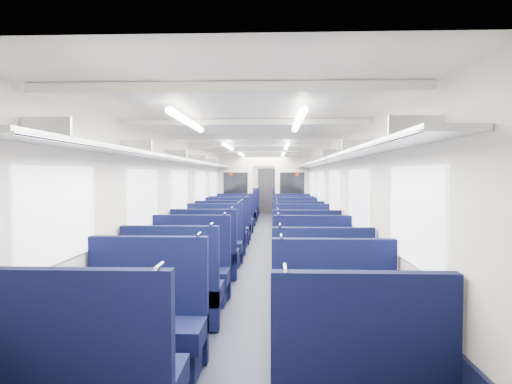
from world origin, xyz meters
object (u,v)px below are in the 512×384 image
(seat_12, at_px, (221,237))
(seat_20, at_px, (240,215))
(seat_9, at_px, (306,259))
(seat_16, at_px, (231,226))
(seat_5, at_px, (321,298))
(seat_8, at_px, (205,257))
(seat_2, at_px, (145,329))
(seat_23, at_px, (288,212))
(seat_17, at_px, (293,226))
(seat_26, at_px, (246,208))
(seat_15, at_px, (295,231))
(seat_24, at_px, (244,210))
(seat_4, at_px, (173,295))
(seat_13, at_px, (298,238))
(seat_25, at_px, (287,210))
(bulkhead, at_px, (264,191))
(seat_7, at_px, (312,276))
(seat_3, at_px, (335,335))
(seat_27, at_px, (286,208))
(end_door, at_px, (267,191))
(seat_14, at_px, (227,231))
(seat_10, at_px, (214,246))
(seat_11, at_px, (301,247))
(seat_6, at_px, (190,275))
(seat_21, at_px, (289,215))
(seat_19, at_px, (292,222))
(seat_18, at_px, (235,221))
(seat_22, at_px, (242,212))

(seat_12, height_order, seat_20, same)
(seat_9, relative_size, seat_16, 1.00)
(seat_5, relative_size, seat_8, 1.00)
(seat_2, xyz_separation_m, seat_23, (1.66, 12.37, 0.00))
(seat_17, relative_size, seat_26, 1.00)
(seat_15, height_order, seat_24, same)
(seat_2, relative_size, seat_4, 1.00)
(seat_13, relative_size, seat_25, 1.00)
(bulkhead, distance_m, seat_5, 9.16)
(bulkhead, relative_size, seat_7, 2.32)
(seat_2, distance_m, seat_3, 1.66)
(seat_4, distance_m, seat_27, 13.57)
(end_door, bearing_deg, bulkhead, -90.00)
(seat_14, bearing_deg, seat_8, -90.00)
(seat_10, relative_size, seat_13, 1.00)
(seat_14, bearing_deg, seat_11, -54.98)
(end_door, relative_size, seat_13, 1.66)
(seat_10, bearing_deg, bulkhead, 81.37)
(end_door, xyz_separation_m, seat_5, (0.83, -14.99, -0.63))
(seat_24, xyz_separation_m, seat_27, (1.66, 1.00, 0.00))
(seat_8, relative_size, seat_12, 1.00)
(seat_10, relative_size, seat_27, 1.00)
(seat_11, xyz_separation_m, seat_24, (-1.66, 8.99, 0.00))
(seat_6, xyz_separation_m, seat_21, (1.66, 9.02, 0.00))
(seat_3, relative_size, seat_10, 1.00)
(seat_16, height_order, seat_23, same)
(seat_4, relative_size, seat_25, 1.00)
(seat_9, height_order, seat_17, same)
(seat_5, xyz_separation_m, seat_14, (-1.66, 5.93, 0.00))
(seat_5, distance_m, seat_19, 8.07)
(seat_7, xyz_separation_m, seat_21, (0.00, 9.01, 0.00))
(seat_12, relative_size, seat_13, 1.00)
(seat_11, bearing_deg, seat_18, 109.80)
(seat_7, height_order, seat_20, same)
(seat_18, height_order, seat_22, same)
(seat_11, bearing_deg, seat_13, 90.00)
(end_door, height_order, seat_11, end_door)
(seat_6, bearing_deg, seat_5, -33.78)
(seat_2, relative_size, seat_16, 1.00)
(seat_7, bearing_deg, seat_2, -127.45)
(seat_3, relative_size, seat_19, 1.00)
(end_door, xyz_separation_m, seat_9, (0.83, -12.65, -0.63))
(seat_21, relative_size, seat_24, 1.00)
(seat_19, bearing_deg, seat_26, 106.83)
(seat_15, distance_m, seat_22, 5.54)
(seat_2, height_order, seat_24, same)
(seat_19, xyz_separation_m, seat_26, (-1.66, 5.49, 0.00))
(seat_3, xyz_separation_m, seat_17, (0.00, 8.21, 0.00))
(seat_11, xyz_separation_m, seat_25, (0.00, 8.78, 0.00))
(seat_18, distance_m, seat_26, 5.38)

